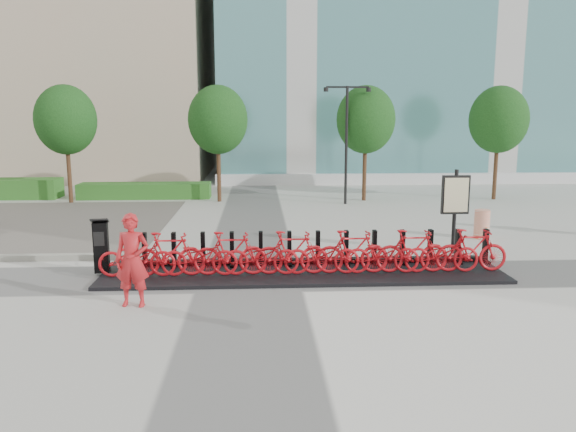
{
  "coord_description": "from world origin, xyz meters",
  "views": [
    {
      "loc": [
        0.23,
        -12.87,
        3.79
      ],
      "look_at": [
        1.0,
        1.5,
        1.2
      ],
      "focal_mm": 35.0,
      "sensor_mm": 36.0,
      "label": 1
    }
  ],
  "objects_px": {
    "map_sign": "(455,198)",
    "bike_0": "(137,257)",
    "kiosk": "(101,246)",
    "worker_red": "(132,260)",
    "construction_barrel": "(482,224)"
  },
  "relations": [
    {
      "from": "kiosk",
      "to": "worker_red",
      "type": "distance_m",
      "value": 2.59
    },
    {
      "from": "construction_barrel",
      "to": "map_sign",
      "type": "xyz_separation_m",
      "value": [
        -1.55,
        -1.86,
        1.1
      ]
    },
    {
      "from": "worker_red",
      "to": "map_sign",
      "type": "distance_m",
      "value": 8.85
    },
    {
      "from": "kiosk",
      "to": "map_sign",
      "type": "distance_m",
      "value": 9.33
    },
    {
      "from": "kiosk",
      "to": "construction_barrel",
      "type": "distance_m",
      "value": 11.26
    },
    {
      "from": "kiosk",
      "to": "worker_red",
      "type": "relative_size",
      "value": 0.7
    },
    {
      "from": "kiosk",
      "to": "map_sign",
      "type": "height_order",
      "value": "map_sign"
    },
    {
      "from": "construction_barrel",
      "to": "worker_red",
      "type": "bearing_deg",
      "value": -148.58
    },
    {
      "from": "worker_red",
      "to": "map_sign",
      "type": "xyz_separation_m",
      "value": [
        7.91,
        3.92,
        0.61
      ]
    },
    {
      "from": "worker_red",
      "to": "construction_barrel",
      "type": "xyz_separation_m",
      "value": [
        9.46,
        5.78,
        -0.49
      ]
    },
    {
      "from": "bike_0",
      "to": "worker_red",
      "type": "relative_size",
      "value": 0.95
    },
    {
      "from": "kiosk",
      "to": "map_sign",
      "type": "xyz_separation_m",
      "value": [
        9.14,
        1.65,
        0.83
      ]
    },
    {
      "from": "construction_barrel",
      "to": "map_sign",
      "type": "distance_m",
      "value": 2.66
    },
    {
      "from": "map_sign",
      "to": "bike_0",
      "type": "bearing_deg",
      "value": -166.92
    },
    {
      "from": "kiosk",
      "to": "worker_red",
      "type": "height_order",
      "value": "worker_red"
    }
  ]
}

